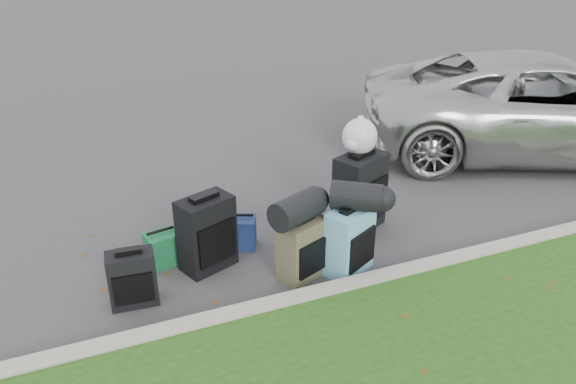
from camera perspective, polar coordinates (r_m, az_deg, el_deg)
name	(u,v)px	position (r m, az deg, el deg)	size (l,w,h in m)	color
ground	(304,244)	(6.04, 1.60, -5.31)	(120.00, 120.00, 0.00)	#383535
curb	(348,290)	(5.25, 6.07, -9.83)	(120.00, 0.18, 0.15)	#9E937F
suv	(545,105)	(9.02, 24.66, 8.06)	(2.38, 5.17, 1.44)	#B7B7B2
suitcase_small_black	(132,279)	(5.23, -15.52, -8.48)	(0.42, 0.23, 0.52)	black
suitcase_large_black_left	(207,233)	(5.54, -8.27, -4.18)	(0.52, 0.31, 0.75)	black
suitcase_olive	(302,249)	(5.37, 1.46, -5.81)	(0.44, 0.28, 0.61)	#443F2B
suitcase_teal	(349,241)	(5.47, 6.25, -4.97)	(0.47, 0.28, 0.68)	#548DA7
suitcase_large_black_right	(360,192)	(6.23, 7.30, 0.01)	(0.57, 0.34, 0.86)	black
tote_green	(162,249)	(5.76, -12.65, -5.69)	(0.30, 0.24, 0.34)	#176734
tote_navy	(241,232)	(5.94, -4.83, -4.11)	(0.31, 0.25, 0.34)	navy
duffel_left	(297,209)	(5.13, 0.96, -1.74)	(0.28, 0.28, 0.52)	black
duffel_right	(357,196)	(5.27, 7.00, -0.44)	(0.27, 0.27, 0.48)	black
trash_bag	(360,137)	(6.05, 7.29, 5.60)	(0.38, 0.38, 0.38)	silver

